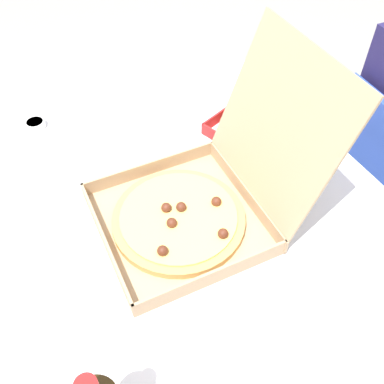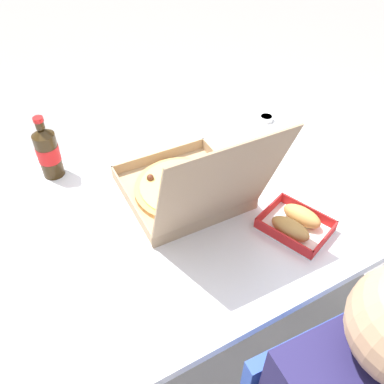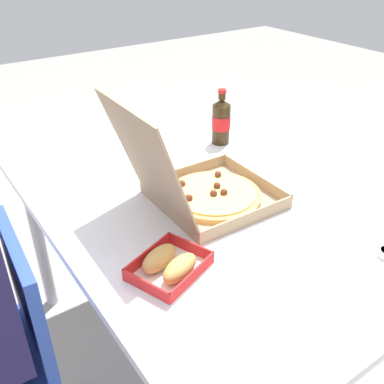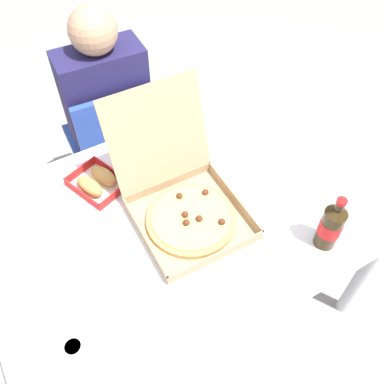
{
  "view_description": "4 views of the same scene",
  "coord_description": "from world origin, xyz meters",
  "views": [
    {
      "loc": [
        0.56,
        -0.3,
        1.52
      ],
      "look_at": [
        -0.05,
        0.01,
        0.77
      ],
      "focal_mm": 40.91,
      "sensor_mm": 36.0,
      "label": 1
    },
    {
      "loc": [
        0.42,
        0.81,
        1.6
      ],
      "look_at": [
        -0.03,
        -0.01,
        0.74
      ],
      "focal_mm": 37.3,
      "sensor_mm": 36.0,
      "label": 2
    },
    {
      "loc": [
        -0.96,
        0.7,
        1.48
      ],
      "look_at": [
        0.03,
        0.01,
        0.75
      ],
      "focal_mm": 41.02,
      "sensor_mm": 36.0,
      "label": 3
    },
    {
      "loc": [
        -0.42,
        -0.77,
        1.9
      ],
      "look_at": [
        0.04,
        0.02,
        0.78
      ],
      "focal_mm": 39.46,
      "sensor_mm": 36.0,
      "label": 4
    }
  ],
  "objects": [
    {
      "name": "ground_plane",
      "position": [
        0.0,
        0.0,
        0.0
      ],
      "size": [
        10.0,
        10.0,
        0.0
      ],
      "primitive_type": "plane",
      "color": "gray"
    },
    {
      "name": "dining_table",
      "position": [
        0.0,
        0.0,
        0.65
      ],
      "size": [
        1.38,
        0.92,
        0.72
      ],
      "color": "white",
      "rests_on": "ground_plane"
    },
    {
      "name": "diner_person",
      "position": [
        -0.0,
        0.76,
        0.69
      ],
      "size": [
        0.37,
        0.42,
        1.15
      ],
      "color": "#333847",
      "rests_on": "ground_plane"
    },
    {
      "name": "dipping_sauce_cup",
      "position": [
        -0.5,
        -0.26,
        0.73
      ],
      "size": [
        0.06,
        0.06,
        0.02
      ],
      "color": "white",
      "rests_on": "dining_table"
    },
    {
      "name": "paper_menu",
      "position": [
        -0.5,
        0.03,
        0.72
      ],
      "size": [
        0.22,
        0.17,
        0.0
      ],
      "primitive_type": "cube",
      "rotation": [
        0.0,
        0.0,
        -0.1
      ],
      "color": "white",
      "rests_on": "dining_table"
    },
    {
      "name": "pizza_box_open",
      "position": [
        -0.01,
        -0.0,
        0.77
      ],
      "size": [
        0.36,
        0.48,
        0.38
      ],
      "color": "tan",
      "rests_on": "dining_table"
    },
    {
      "name": "bread_side_box",
      "position": [
        -0.22,
        0.26,
        0.75
      ],
      "size": [
        0.21,
        0.23,
        0.06
      ],
      "color": "white",
      "rests_on": "dining_table"
    },
    {
      "name": "chair",
      "position": [
        -0.01,
        0.7,
        0.48
      ],
      "size": [
        0.42,
        0.42,
        0.83
      ],
      "color": "#2D4CAD",
      "rests_on": "ground_plane"
    },
    {
      "name": "cola_bottle",
      "position": [
        0.33,
        -0.34,
        0.82
      ],
      "size": [
        0.07,
        0.07,
        0.22
      ],
      "color": "#33230F",
      "rests_on": "dining_table"
    }
  ]
}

